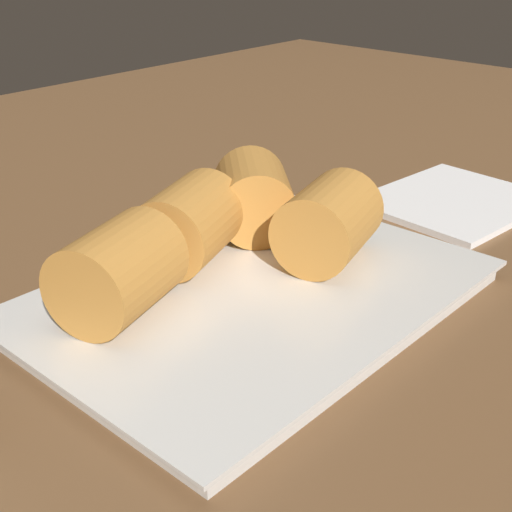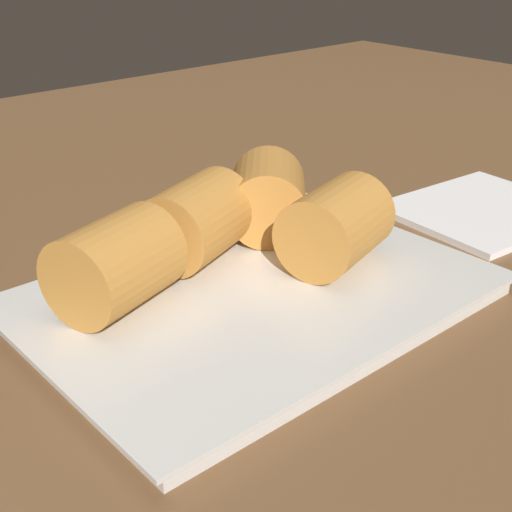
% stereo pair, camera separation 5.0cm
% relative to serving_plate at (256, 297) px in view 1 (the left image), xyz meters
% --- Properties ---
extents(table_surface, '(1.80, 1.40, 0.02)m').
position_rel_serving_plate_xyz_m(table_surface, '(-0.03, -0.02, -0.02)').
color(table_surface, brown).
rests_on(table_surface, ground).
extents(serving_plate, '(0.31, 0.22, 0.01)m').
position_rel_serving_plate_xyz_m(serving_plate, '(0.00, 0.00, 0.00)').
color(serving_plate, silver).
rests_on(serving_plate, table_surface).
extents(roll_front_left, '(0.09, 0.08, 0.06)m').
position_rel_serving_plate_xyz_m(roll_front_left, '(-0.00, -0.07, 0.04)').
color(roll_front_left, '#C68438').
rests_on(roll_front_left, serving_plate).
extents(roll_front_right, '(0.09, 0.08, 0.06)m').
position_rel_serving_plate_xyz_m(roll_front_right, '(0.08, -0.04, 0.04)').
color(roll_front_right, '#C68438').
rests_on(roll_front_right, serving_plate).
extents(roll_back_left, '(0.09, 0.08, 0.06)m').
position_rel_serving_plate_xyz_m(roll_back_left, '(-0.07, 0.01, 0.04)').
color(roll_back_left, '#C68438').
rests_on(roll_back_left, serving_plate).
extents(roll_back_right, '(0.10, 0.10, 0.06)m').
position_rel_serving_plate_xyz_m(roll_back_right, '(-0.07, -0.07, 0.04)').
color(roll_back_right, '#C68438').
rests_on(roll_back_right, serving_plate).
extents(spoon, '(0.18, 0.10, 0.01)m').
position_rel_serving_plate_xyz_m(spoon, '(0.01, -0.16, -0.00)').
color(spoon, silver).
rests_on(spoon, table_surface).
extents(napkin, '(0.17, 0.15, 0.01)m').
position_rel_serving_plate_xyz_m(napkin, '(-0.27, 0.01, -0.00)').
color(napkin, white).
rests_on(napkin, table_surface).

